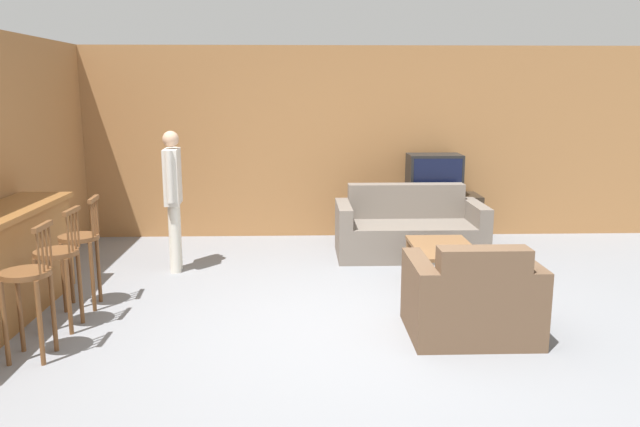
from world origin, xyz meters
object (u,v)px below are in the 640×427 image
(bar_chair_mid, at_px, (59,264))
(couch_far, at_px, (409,231))
(bar_chair_far, at_px, (81,248))
(coffee_table, at_px, (443,252))
(person_by_window, at_px, (173,193))
(tv, at_px, (434,175))
(bar_chair_near, at_px, (29,286))
(armchair_near, at_px, (472,301))
(tv_unit, at_px, (432,217))

(bar_chair_mid, bearing_deg, couch_far, 34.52)
(bar_chair_far, bearing_deg, coffee_table, 9.04)
(person_by_window, bearing_deg, couch_far, 12.49)
(couch_far, distance_m, tv, 1.07)
(bar_chair_near, relative_size, coffee_table, 1.04)
(armchair_near, bearing_deg, couch_far, 91.64)
(bar_chair_near, xyz_separation_m, tv, (3.84, 3.69, 0.32))
(armchair_near, height_order, tv, tv)
(bar_chair_mid, height_order, armchair_near, bar_chair_mid)
(bar_chair_far, distance_m, armchair_near, 3.57)
(couch_far, relative_size, tv, 2.54)
(couch_far, height_order, person_by_window, person_by_window)
(couch_far, bearing_deg, coffee_table, -83.04)
(bar_chair_near, xyz_separation_m, bar_chair_mid, (-0.00, 0.60, 0.00))
(bar_chair_far, height_order, tv, tv)
(couch_far, xyz_separation_m, person_by_window, (-2.75, -0.61, 0.60))
(bar_chair_mid, distance_m, armchair_near, 3.48)
(bar_chair_mid, xyz_separation_m, tv_unit, (3.84, 3.09, -0.26))
(bar_chair_near, bearing_deg, person_by_window, 74.70)
(bar_chair_far, bearing_deg, person_by_window, 61.60)
(coffee_table, bearing_deg, person_by_window, 168.09)
(coffee_table, height_order, tv_unit, tv_unit)
(bar_chair_near, xyz_separation_m, tv_unit, (3.84, 3.69, -0.26))
(armchair_near, bearing_deg, tv, 83.53)
(coffee_table, relative_size, tv, 1.43)
(bar_chair_far, distance_m, person_by_window, 1.37)
(bar_chair_far, xyz_separation_m, armchair_near, (3.46, -0.81, -0.27))
(bar_chair_near, distance_m, couch_far, 4.49)
(bar_chair_far, height_order, couch_far, bar_chair_far)
(couch_far, distance_m, tv_unit, 0.88)
(bar_chair_mid, bearing_deg, coffee_table, 17.40)
(bar_chair_mid, relative_size, person_by_window, 0.67)
(couch_far, bearing_deg, bar_chair_mid, -145.48)
(coffee_table, bearing_deg, bar_chair_near, -154.21)
(bar_chair_far, relative_size, armchair_near, 1.02)
(couch_far, xyz_separation_m, tv, (0.45, 0.76, 0.60))
(tv_unit, bearing_deg, tv, -90.00)
(person_by_window, bearing_deg, bar_chair_far, -118.40)
(bar_chair_near, relative_size, person_by_window, 0.67)
(bar_chair_mid, bearing_deg, bar_chair_near, -90.00)
(tv, height_order, person_by_window, person_by_window)
(bar_chair_mid, distance_m, tv_unit, 4.94)
(bar_chair_mid, relative_size, tv, 1.49)
(coffee_table, distance_m, tv_unit, 2.00)
(bar_chair_near, height_order, couch_far, bar_chair_near)
(bar_chair_near, xyz_separation_m, coffee_table, (3.54, 1.71, -0.22))
(bar_chair_far, xyz_separation_m, couch_far, (3.39, 1.78, -0.27))
(tv_unit, bearing_deg, coffee_table, -98.77)
(couch_far, bearing_deg, armchair_near, -88.36)
(bar_chair_far, distance_m, tv, 4.62)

